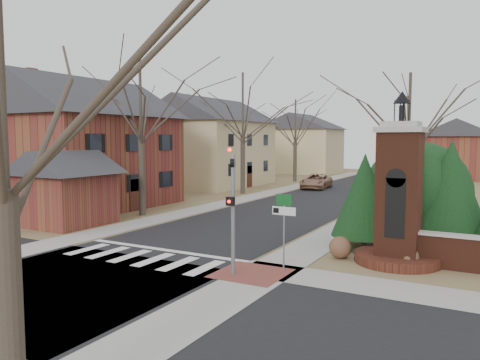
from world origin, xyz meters
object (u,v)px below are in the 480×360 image
Objects in this scene: brick_gate_monument at (399,207)px; traffic_signal_pole at (233,201)px; distant_car at (392,173)px; sign_post at (284,217)px; pickup_truck at (316,181)px.

traffic_signal_pole is at bearing -136.76° from brick_gate_monument.
traffic_signal_pole is 0.96× the size of distant_car.
pickup_truck is at bearing 107.38° from sign_post.
traffic_signal_pole is 0.90× the size of pickup_truck.
sign_post is at bearing 93.92° from distant_car.
pickup_truck is (-8.48, 27.07, -1.26)m from sign_post.
traffic_signal_pole is 1.64× the size of sign_post.
pickup_truck is 1.06× the size of distant_car.
traffic_signal_pole reaches higher than distant_car.
brick_gate_monument is 37.66m from distant_car.
pickup_truck is at bearing 68.95° from distant_car.
sign_post is 28.40m from pickup_truck.
traffic_signal_pole is at bearing 91.94° from distant_car.
traffic_signal_pole reaches higher than sign_post.
pickup_truck is (-11.88, 24.07, -1.47)m from brick_gate_monument.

